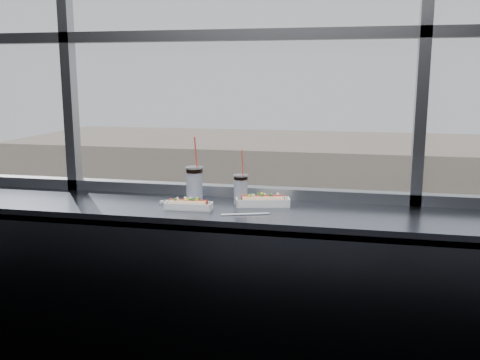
% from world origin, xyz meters
% --- Properties ---
extents(wall_back_lower, '(6.00, 0.00, 6.00)m').
position_xyz_m(wall_back_lower, '(0.00, 1.50, 0.55)').
color(wall_back_lower, black).
rests_on(wall_back_lower, ground).
extents(counter, '(6.00, 0.55, 0.06)m').
position_xyz_m(counter, '(0.00, 1.23, 1.07)').
color(counter, slate).
rests_on(counter, ground).
extents(counter_fascia, '(6.00, 0.04, 1.04)m').
position_xyz_m(counter_fascia, '(0.00, 0.97, 0.55)').
color(counter_fascia, slate).
rests_on(counter_fascia, ground).
extents(hotdog_tray_left, '(0.25, 0.10, 0.06)m').
position_xyz_m(hotdog_tray_left, '(-0.16, 1.15, 1.12)').
color(hotdog_tray_left, white).
rests_on(hotdog_tray_left, counter).
extents(hotdog_tray_right, '(0.30, 0.15, 0.07)m').
position_xyz_m(hotdog_tray_right, '(0.20, 1.30, 1.13)').
color(hotdog_tray_right, white).
rests_on(hotdog_tray_right, counter).
extents(soda_cup_left, '(0.10, 0.10, 0.36)m').
position_xyz_m(soda_cup_left, '(-0.19, 1.34, 1.21)').
color(soda_cup_left, white).
rests_on(soda_cup_left, counter).
extents(soda_cup_right, '(0.08, 0.08, 0.30)m').
position_xyz_m(soda_cup_right, '(0.08, 1.34, 1.19)').
color(soda_cup_right, white).
rests_on(soda_cup_right, counter).
extents(loose_straw, '(0.23, 0.09, 0.01)m').
position_xyz_m(loose_straw, '(0.15, 1.09, 1.10)').
color(loose_straw, white).
rests_on(loose_straw, counter).
extents(wrapper, '(0.09, 0.06, 0.02)m').
position_xyz_m(wrapper, '(-0.32, 1.23, 1.11)').
color(wrapper, silver).
rests_on(wrapper, counter).
extents(plaza_ground, '(120.00, 120.00, 0.00)m').
position_xyz_m(plaza_ground, '(0.00, 45.00, -11.00)').
color(plaza_ground, beige).
rests_on(plaza_ground, ground).
extents(street_asphalt, '(80.00, 10.00, 0.06)m').
position_xyz_m(street_asphalt, '(0.00, 21.50, -10.97)').
color(street_asphalt, black).
rests_on(street_asphalt, plaza_ground).
extents(far_sidewalk, '(80.00, 6.00, 0.04)m').
position_xyz_m(far_sidewalk, '(0.00, 29.50, -10.98)').
color(far_sidewalk, beige).
rests_on(far_sidewalk, plaza_ground).
extents(far_building, '(50.00, 14.00, 8.00)m').
position_xyz_m(far_building, '(0.00, 39.50, -7.00)').
color(far_building, gray).
rests_on(far_building, plaza_ground).
extents(car_far_a, '(3.03, 6.44, 2.09)m').
position_xyz_m(car_far_a, '(-10.98, 25.50, -9.89)').
color(car_far_a, black).
rests_on(car_far_a, street_asphalt).
extents(car_far_b, '(3.46, 6.71, 2.14)m').
position_xyz_m(car_far_b, '(0.74, 25.50, -9.87)').
color(car_far_b, maroon).
rests_on(car_far_b, street_asphalt).
extents(car_near_b, '(3.49, 7.04, 2.26)m').
position_xyz_m(car_near_b, '(-8.32, 17.50, -9.81)').
color(car_near_b, '#383838').
rests_on(car_near_b, street_asphalt).
extents(pedestrian_c, '(0.61, 0.82, 1.84)m').
position_xyz_m(pedestrian_c, '(5.49, 29.37, -10.04)').
color(pedestrian_c, '#66605B').
rests_on(pedestrian_c, far_sidewalk).
extents(pedestrian_b, '(0.81, 0.61, 1.83)m').
position_xyz_m(pedestrian_b, '(-1.11, 28.98, -10.05)').
color(pedestrian_b, '#66605B').
rests_on(pedestrian_b, far_sidewalk).
extents(tree_left, '(2.92, 2.92, 4.57)m').
position_xyz_m(tree_left, '(-9.10, 29.50, -7.90)').
color(tree_left, '#47382B').
rests_on(tree_left, far_sidewalk).
extents(tree_center, '(2.95, 2.95, 4.61)m').
position_xyz_m(tree_center, '(1.88, 29.50, -7.88)').
color(tree_center, '#47382B').
rests_on(tree_center, far_sidewalk).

